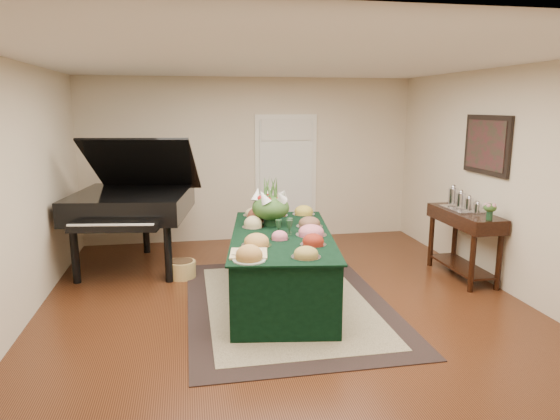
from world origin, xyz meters
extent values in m
plane|color=black|center=(0.00, 0.00, 0.00)|extent=(6.00, 6.00, 0.00)
cube|color=black|center=(0.04, 0.04, 0.01)|extent=(2.27, 3.18, 0.01)
cube|color=#C0B590|center=(0.04, 0.04, 0.01)|extent=(1.82, 2.72, 0.01)
cube|color=white|center=(0.60, 2.98, 1.05)|extent=(1.05, 0.04, 2.10)
cube|color=silver|center=(0.60, 2.96, 1.00)|extent=(0.90, 0.06, 2.00)
cube|color=black|center=(0.00, 0.21, 0.39)|extent=(1.41, 2.48, 0.78)
cube|color=black|center=(0.00, 0.21, 0.78)|extent=(1.48, 2.55, 0.02)
cylinder|color=silver|center=(0.12, 1.13, 0.80)|extent=(0.27, 0.27, 0.01)
ellipsoid|color=maroon|center=(0.12, 1.13, 0.84)|extent=(0.22, 0.22, 0.08)
cylinder|color=silver|center=(0.24, -0.34, 0.80)|extent=(0.28, 0.28, 0.01)
ellipsoid|color=maroon|center=(0.24, -0.34, 0.85)|extent=(0.23, 0.23, 0.08)
cylinder|color=#A9B3A9|center=(-0.19, 0.88, 0.80)|extent=(0.30, 0.30, 0.01)
ellipsoid|color=brown|center=(-0.19, 0.88, 0.87)|extent=(0.25, 0.25, 0.13)
cylinder|color=silver|center=(-0.35, -0.25, 0.80)|extent=(0.32, 0.32, 0.01)
ellipsoid|color=#CA8E48|center=(-0.35, -0.25, 0.85)|extent=(0.26, 0.26, 0.09)
cylinder|color=silver|center=(0.40, 0.46, 0.80)|extent=(0.32, 0.32, 0.01)
ellipsoid|color=brown|center=(0.40, 0.46, 0.85)|extent=(0.26, 0.26, 0.09)
cylinder|color=silver|center=(0.49, 1.15, 0.80)|extent=(0.31, 0.31, 0.01)
ellipsoid|color=gold|center=(0.49, 1.15, 0.85)|extent=(0.25, 0.25, 0.09)
cylinder|color=silver|center=(0.32, 0.06, 0.80)|extent=(0.35, 0.35, 0.01)
ellipsoid|color=#E37185|center=(0.32, 0.06, 0.85)|extent=(0.29, 0.29, 0.09)
cylinder|color=silver|center=(-0.18, 1.21, 0.80)|extent=(0.31, 0.31, 0.01)
ellipsoid|color=beige|center=(-0.18, 1.21, 0.84)|extent=(0.26, 0.26, 0.07)
cylinder|color=silver|center=(0.06, -0.76, 0.80)|extent=(0.29, 0.29, 0.01)
ellipsoid|color=#AB8E44|center=(0.06, -0.76, 0.84)|extent=(0.24, 0.24, 0.07)
cylinder|color=silver|center=(-0.07, -0.06, 0.80)|extent=(0.22, 0.22, 0.01)
ellipsoid|color=#E37185|center=(-0.07, -0.06, 0.84)|extent=(0.18, 0.18, 0.07)
cylinder|color=#A9B3A9|center=(-0.49, -0.75, 0.80)|extent=(0.32, 0.32, 0.01)
ellipsoid|color=#CA8E48|center=(-0.49, -0.75, 0.86)|extent=(0.26, 0.26, 0.11)
cylinder|color=silver|center=(-0.29, 0.55, 0.80)|extent=(0.27, 0.27, 0.01)
ellipsoid|color=beige|center=(-0.29, 0.55, 0.85)|extent=(0.22, 0.22, 0.10)
cube|color=tan|center=(-0.48, -0.55, 0.80)|extent=(0.41, 0.41, 0.02)
ellipsoid|color=white|center=(-0.53, -0.51, 0.85)|extent=(0.14, 0.14, 0.08)
ellipsoid|color=white|center=(-0.39, -0.51, 0.84)|extent=(0.12, 0.12, 0.07)
cube|color=#FFAC28|center=(-0.44, -0.64, 0.84)|extent=(0.10, 0.09, 0.05)
cylinder|color=#15361E|center=(-0.05, 0.64, 0.88)|extent=(0.18, 0.18, 0.18)
ellipsoid|color=#305522|center=(-0.05, 0.64, 1.01)|extent=(0.46, 0.46, 0.30)
cylinder|color=black|center=(-2.49, 1.21, 0.38)|extent=(0.10, 0.10, 0.75)
cylinder|color=black|center=(-1.32, 1.03, 0.38)|extent=(0.10, 0.10, 0.75)
cylinder|color=black|center=(-1.71, 2.45, 0.38)|extent=(0.10, 0.10, 0.75)
cube|color=black|center=(-1.81, 1.76, 0.91)|extent=(1.73, 1.82, 0.32)
cube|color=black|center=(-1.95, 0.85, 0.80)|extent=(1.10, 0.38, 0.10)
cube|color=black|center=(-1.64, 1.88, 1.43)|extent=(1.60, 1.37, 0.83)
cylinder|color=#AC8745|center=(-1.16, 1.16, 0.11)|extent=(0.36, 0.36, 0.23)
cylinder|color=black|center=(2.31, -0.02, 0.36)|extent=(0.07, 0.07, 0.72)
cylinder|color=black|center=(2.68, -0.02, 0.36)|extent=(0.07, 0.07, 0.72)
cylinder|color=black|center=(2.31, 1.03, 0.36)|extent=(0.07, 0.07, 0.72)
cylinder|color=black|center=(2.68, 1.03, 0.36)|extent=(0.07, 0.07, 0.72)
cube|color=black|center=(2.50, 0.51, 0.81)|extent=(0.45, 1.24, 0.18)
cube|color=black|center=(2.50, 0.51, 0.15)|extent=(0.38, 1.09, 0.03)
cube|color=silver|center=(2.50, 0.62, 0.90)|extent=(0.34, 0.58, 0.02)
cylinder|color=#15361E|center=(2.50, -0.01, 0.95)|extent=(0.08, 0.08, 0.11)
ellipsoid|color=pink|center=(2.50, -0.01, 1.06)|extent=(0.17, 0.17, 0.11)
cube|color=black|center=(2.72, 0.51, 1.75)|extent=(0.04, 0.95, 0.75)
cube|color=#501522|center=(2.69, 0.51, 1.75)|extent=(0.01, 0.82, 0.62)
camera|label=1|loc=(-1.04, -5.28, 2.23)|focal=32.00mm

